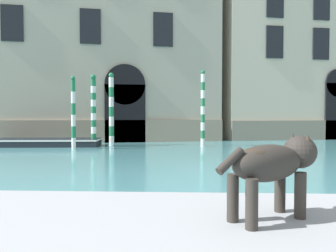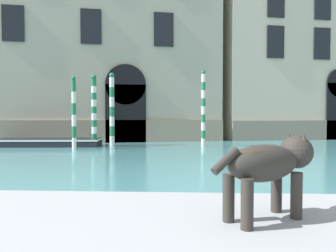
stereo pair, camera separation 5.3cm
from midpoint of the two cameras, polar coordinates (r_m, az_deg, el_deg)
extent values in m
cube|color=gray|center=(18.87, -13.04, -0.92)|extent=(15.32, 0.16, 1.29)
cube|color=black|center=(18.80, -7.28, 2.17)|extent=(2.30, 0.14, 3.30)
cylinder|color=black|center=(18.88, -7.30, 7.19)|extent=(2.30, 0.14, 2.30)
cube|color=black|center=(20.17, -25.30, 15.88)|extent=(1.14, 0.10, 1.93)
cube|color=black|center=(19.48, -13.18, 16.52)|extent=(1.14, 0.10, 1.93)
cube|color=black|center=(19.64, -0.68, 16.45)|extent=(1.14, 0.10, 1.93)
cube|color=beige|center=(25.89, 21.41, 13.74)|extent=(11.67, 6.00, 13.84)
cube|color=gray|center=(22.78, 25.11, -0.64)|extent=(11.67, 0.16, 1.23)
cube|color=black|center=(21.63, 18.28, 13.73)|extent=(1.10, 0.10, 1.96)
cube|color=black|center=(23.19, 25.30, 12.83)|extent=(1.10, 0.10, 1.96)
cube|color=black|center=(22.27, 18.36, 19.94)|extent=(1.10, 0.10, 1.96)
cube|color=black|center=(23.79, 25.39, 18.66)|extent=(1.10, 0.10, 1.96)
cube|color=#1E6651|center=(3.46, -13.14, -20.34)|extent=(7.74, 3.63, 0.56)
cube|color=white|center=(3.38, -13.17, -16.90)|extent=(7.77, 3.67, 0.08)
cube|color=#9EA3A8|center=(3.35, -13.18, -15.45)|extent=(7.48, 3.42, 0.06)
cylinder|color=#332D28|center=(3.51, 18.77, -10.56)|extent=(0.11, 0.11, 0.43)
cylinder|color=#332D28|center=(3.36, 21.88, -11.17)|extent=(0.11, 0.11, 0.43)
cylinder|color=#332D28|center=(3.09, 10.99, -12.20)|extent=(0.11, 0.11, 0.43)
cylinder|color=#332D28|center=(2.92, 14.13, -13.09)|extent=(0.11, 0.11, 0.43)
ellipsoid|color=#332D28|center=(3.15, 16.73, -6.21)|extent=(0.87, 0.60, 0.34)
ellipsoid|color=#382D23|center=(3.05, 15.17, -4.66)|extent=(0.42, 0.35, 0.12)
sphere|color=#332D28|center=(3.47, 21.84, -4.23)|extent=(0.32, 0.32, 0.32)
cone|color=#382D23|center=(3.52, 20.74, -2.16)|extent=(0.10, 0.10, 0.13)
cone|color=#382D23|center=(3.40, 23.02, -2.32)|extent=(0.10, 0.10, 0.13)
cylinder|color=#332D28|center=(2.84, 10.50, -5.99)|extent=(0.29, 0.17, 0.23)
cube|color=black|center=(17.54, -20.03, -2.69)|extent=(5.29, 2.19, 0.39)
cube|color=white|center=(17.53, -20.03, -2.25)|extent=(5.32, 2.22, 0.08)
cube|color=#9EA3A8|center=(17.55, -20.03, -2.75)|extent=(2.95, 1.51, 0.35)
cylinder|color=white|center=(16.42, 6.24, -2.87)|extent=(0.20, 0.20, 0.40)
cylinder|color=#1E7247|center=(16.39, 6.24, -1.47)|extent=(0.20, 0.20, 0.40)
cylinder|color=white|center=(16.37, 6.25, -0.08)|extent=(0.20, 0.20, 0.40)
cylinder|color=#1E7247|center=(16.37, 6.25, 1.32)|extent=(0.20, 0.20, 0.40)
cylinder|color=white|center=(16.37, 6.26, 2.72)|extent=(0.20, 0.20, 0.40)
cylinder|color=#1E7247|center=(16.38, 6.26, 4.12)|extent=(0.20, 0.20, 0.40)
cylinder|color=white|center=(16.39, 6.27, 5.51)|extent=(0.20, 0.20, 0.40)
cylinder|color=#1E7247|center=(16.42, 6.27, 6.91)|extent=(0.20, 0.20, 0.40)
cylinder|color=white|center=(16.46, 6.28, 8.29)|extent=(0.20, 0.20, 0.40)
sphere|color=#1E7247|center=(16.50, 6.28, 9.29)|extent=(0.21, 0.21, 0.21)
cylinder|color=white|center=(16.97, -9.62, -2.56)|extent=(0.24, 0.24, 0.50)
cylinder|color=#1E7247|center=(16.94, -9.63, -0.89)|extent=(0.24, 0.24, 0.50)
cylinder|color=white|center=(16.92, -9.64, 0.79)|extent=(0.24, 0.24, 0.50)
cylinder|color=#1E7247|center=(16.92, -9.65, 2.48)|extent=(0.24, 0.24, 0.50)
cylinder|color=white|center=(16.93, -9.66, 4.16)|extent=(0.24, 0.24, 0.50)
cylinder|color=#1E7247|center=(16.95, -9.67, 5.83)|extent=(0.24, 0.24, 0.50)
cylinder|color=white|center=(16.99, -9.68, 7.51)|extent=(0.24, 0.24, 0.50)
sphere|color=#1E7247|center=(17.03, -9.68, 8.70)|extent=(0.26, 0.26, 0.26)
cylinder|color=white|center=(16.45, -12.63, -3.01)|extent=(0.25, 0.25, 0.33)
cylinder|color=#1E7247|center=(16.43, -12.64, -1.87)|extent=(0.25, 0.25, 0.33)
cylinder|color=white|center=(16.41, -12.64, -0.72)|extent=(0.25, 0.25, 0.33)
cylinder|color=#1E7247|center=(16.40, -12.65, 0.44)|extent=(0.25, 0.25, 0.33)
cylinder|color=white|center=(16.39, -12.66, 1.59)|extent=(0.25, 0.25, 0.33)
cylinder|color=#1E7247|center=(16.39, -12.67, 2.75)|extent=(0.25, 0.25, 0.33)
cylinder|color=white|center=(16.40, -12.68, 3.90)|extent=(0.25, 0.25, 0.33)
cylinder|color=#1E7247|center=(16.42, -12.69, 5.06)|extent=(0.25, 0.25, 0.33)
cylinder|color=white|center=(16.44, -12.70, 6.21)|extent=(0.25, 0.25, 0.33)
cylinder|color=#1E7247|center=(16.46, -12.71, 7.35)|extent=(0.25, 0.25, 0.33)
sphere|color=#1E7247|center=(16.49, -12.71, 8.31)|extent=(0.26, 0.26, 0.26)
cylinder|color=white|center=(15.60, -15.92, -2.95)|extent=(0.19, 0.19, 0.53)
cylinder|color=#1E7247|center=(15.57, -15.94, -1.02)|extent=(0.19, 0.19, 0.53)
cylinder|color=white|center=(15.55, -15.96, 0.92)|extent=(0.19, 0.19, 0.53)
cylinder|color=#1E7247|center=(15.55, -15.98, 2.86)|extent=(0.19, 0.19, 0.53)
cylinder|color=white|center=(15.57, -16.00, 4.80)|extent=(0.19, 0.19, 0.53)
cylinder|color=#1E7247|center=(15.60, -16.02, 6.73)|extent=(0.19, 0.19, 0.53)
sphere|color=#1E7247|center=(15.64, -16.03, 8.01)|extent=(0.20, 0.20, 0.20)
camera|label=1|loc=(0.03, -89.87, 0.00)|focal=35.00mm
camera|label=2|loc=(0.03, 90.13, 0.00)|focal=35.00mm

